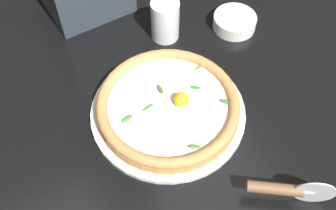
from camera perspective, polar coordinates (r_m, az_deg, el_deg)
ground_plane at (r=0.87m, az=2.97°, el=-2.73°), size 2.40×2.40×0.03m
pizza_plate at (r=0.86m, az=-0.00°, el=-1.00°), size 0.33×0.33×0.01m
pizza at (r=0.84m, az=0.03°, el=-0.06°), size 0.30×0.30×0.05m
side_bowl at (r=1.04m, az=9.52°, el=11.67°), size 0.11×0.11×0.03m
pizza_cutter at (r=0.77m, az=16.54°, el=-11.57°), size 0.10×0.14×0.08m
drinking_glass at (r=0.99m, az=-0.41°, el=11.76°), size 0.07×0.07×0.10m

